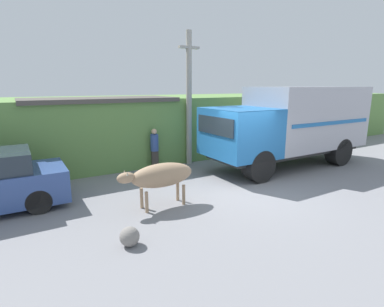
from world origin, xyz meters
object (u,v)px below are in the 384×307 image
Objects in this scene: brown_cow at (161,176)px; roadside_rock at (130,236)px; utility_pole at (189,97)px; cargo_truck at (293,123)px; pedestrian_on_hill at (155,147)px.

brown_cow is 2.27m from roadside_rock.
roadside_rock is at bearing -130.49° from utility_pole.
brown_cow is 0.40× the size of utility_pole.
brown_cow is (-6.58, -1.27, -0.92)m from cargo_truck.
brown_cow is 3.89m from pedestrian_on_hill.
cargo_truck reaches higher than brown_cow.
brown_cow is at bearing 47.09° from roadside_rock.
pedestrian_on_hill is at bearing -177.52° from utility_pole.
cargo_truck is 1.34× the size of utility_pole.
pedestrian_on_hill reaches higher than roadside_rock.
utility_pole is at bearing -166.16° from pedestrian_on_hill.
cargo_truck is at bearing 19.55° from roadside_rock.
brown_cow is at bearing 80.25° from pedestrian_on_hill.
cargo_truck is 6.76m from brown_cow.
cargo_truck is at bearing 166.91° from pedestrian_on_hill.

